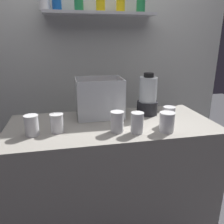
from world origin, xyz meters
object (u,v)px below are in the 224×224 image
at_px(juice_cup_pomegranate_middle, 117,123).
at_px(juice_cup_pomegranate_far_right, 167,123).
at_px(juice_cup_pomegranate_far_left, 32,126).
at_px(carrot_display_bin, 100,104).
at_px(blender_pitcher, 148,97).
at_px(juice_cup_orange_rightmost, 169,117).
at_px(juice_cup_carrot_left, 57,124).
at_px(juice_cup_pomegranate_right, 137,124).

xyz_separation_m(juice_cup_pomegranate_middle, juice_cup_pomegranate_far_right, (0.30, -0.06, 0.00)).
bearing_deg(juice_cup_pomegranate_far_left, carrot_display_bin, 30.86).
xyz_separation_m(blender_pitcher, juice_cup_pomegranate_middle, (-0.30, -0.29, -0.08)).
height_order(blender_pitcher, juice_cup_orange_rightmost, blender_pitcher).
xyz_separation_m(juice_cup_pomegranate_far_left, juice_cup_carrot_left, (0.14, 0.02, -0.01)).
distance_m(juice_cup_pomegranate_far_left, juice_cup_pomegranate_far_right, 0.81).
relative_size(juice_cup_carrot_left, juice_cup_orange_rightmost, 0.94).
distance_m(blender_pitcher, juice_cup_pomegranate_far_right, 0.36).
bearing_deg(carrot_display_bin, juice_cup_pomegranate_far_left, -149.14).
height_order(juice_cup_carrot_left, juice_cup_pomegranate_right, juice_cup_pomegranate_right).
distance_m(blender_pitcher, juice_cup_pomegranate_far_left, 0.85).
xyz_separation_m(juice_cup_carrot_left, juice_cup_pomegranate_right, (0.47, -0.11, 0.01)).
relative_size(juice_cup_pomegranate_right, juice_cup_orange_rightmost, 1.04).
relative_size(carrot_display_bin, juice_cup_pomegranate_far_left, 2.68).
relative_size(blender_pitcher, juice_cup_orange_rightmost, 2.51).
bearing_deg(juice_cup_pomegranate_middle, juice_cup_carrot_left, 168.97).
distance_m(juice_cup_pomegranate_far_left, juice_cup_pomegranate_middle, 0.51).
xyz_separation_m(juice_cup_pomegranate_far_left, juice_cup_orange_rightmost, (0.87, -0.01, -0.00)).
height_order(juice_cup_carrot_left, juice_cup_orange_rightmost, juice_cup_orange_rightmost).
height_order(carrot_display_bin, juice_cup_pomegranate_right, carrot_display_bin).
relative_size(blender_pitcher, juice_cup_pomegranate_right, 2.41).
bearing_deg(juice_cup_pomegranate_far_right, juice_cup_carrot_left, 168.90).
relative_size(juice_cup_pomegranate_far_right, juice_cup_orange_rightmost, 0.98).
bearing_deg(juice_cup_pomegranate_middle, juice_cup_pomegranate_far_left, 174.15).
relative_size(carrot_display_bin, juice_cup_pomegranate_far_right, 2.72).
bearing_deg(juice_cup_pomegranate_far_right, blender_pitcher, 89.57).
relative_size(juice_cup_pomegranate_far_left, juice_cup_pomegranate_middle, 0.96).
bearing_deg(carrot_display_bin, juice_cup_pomegranate_far_right, -46.93).
bearing_deg(carrot_display_bin, juice_cup_pomegranate_middle, -80.09).
height_order(juice_cup_pomegranate_middle, juice_cup_pomegranate_far_right, juice_cup_pomegranate_middle).
distance_m(juice_cup_pomegranate_far_left, juice_cup_pomegranate_right, 0.63).
xyz_separation_m(blender_pitcher, juice_cup_pomegranate_right, (-0.19, -0.34, -0.07)).
xyz_separation_m(carrot_display_bin, juice_cup_pomegranate_far_left, (-0.45, -0.27, -0.03)).
xyz_separation_m(carrot_display_bin, blender_pitcher, (0.36, -0.03, 0.04)).
height_order(juice_cup_pomegranate_far_right, juice_cup_orange_rightmost, juice_cup_orange_rightmost).
distance_m(carrot_display_bin, juice_cup_pomegranate_middle, 0.33).
height_order(carrot_display_bin, juice_cup_pomegranate_middle, carrot_display_bin).
bearing_deg(juice_cup_orange_rightmost, juice_cup_pomegranate_far_right, -120.67).
bearing_deg(juice_cup_orange_rightmost, carrot_display_bin, 146.53).
height_order(carrot_display_bin, juice_cup_orange_rightmost, carrot_display_bin).
height_order(blender_pitcher, juice_cup_pomegranate_middle, blender_pitcher).
bearing_deg(juice_cup_pomegranate_right, juice_cup_pomegranate_middle, 158.63).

